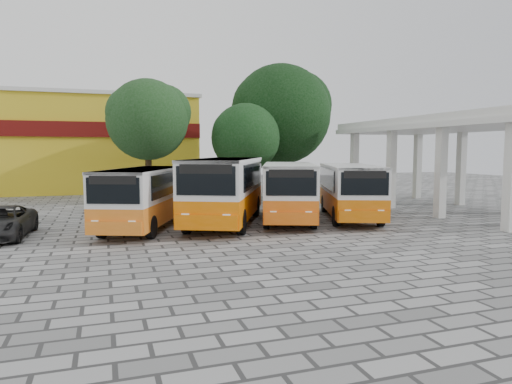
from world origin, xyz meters
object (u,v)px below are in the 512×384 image
object	(u,v)px
bus_far_left	(145,194)
parked_car	(0,222)
bus_centre_right	(289,188)
bus_centre_left	(226,186)
bus_far_right	(350,188)

from	to	relation	value
bus_far_left	parked_car	world-z (taller)	bus_far_left
bus_centre_right	bus_far_left	bearing A→B (deg)	-157.46
bus_far_left	bus_centre_left	size ratio (longest dim) A/B	0.86
bus_far_left	parked_car	xyz separation A→B (m)	(-5.74, -0.60, -0.93)
bus_far_left	bus_centre_left	distance (m)	3.82
bus_centre_left	parked_car	xyz separation A→B (m)	(-9.55, -0.70, -1.18)
bus_centre_left	bus_centre_right	xyz separation A→B (m)	(3.31, 0.08, -0.16)
bus_centre_left	parked_car	world-z (taller)	bus_centre_left
bus_centre_right	bus_far_right	world-z (taller)	bus_centre_right
bus_centre_left	bus_far_right	bearing A→B (deg)	21.14
bus_centre_left	bus_centre_right	distance (m)	3.32
bus_far_right	bus_centre_right	bearing A→B (deg)	-167.75
bus_centre_left	bus_centre_right	bearing A→B (deg)	26.03
bus_centre_left	parked_car	distance (m)	9.65
bus_far_left	bus_far_right	world-z (taller)	bus_far_right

